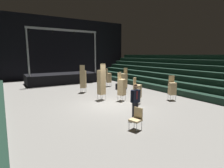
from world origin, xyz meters
The scene contains 14 objects.
ground_plane centered at (0.00, 0.00, -0.05)m, with size 22.00×30.00×0.10m, color slate.
arena_end_wall centered at (0.00, 15.00, 4.00)m, with size 22.00×0.30×8.00m, color black.
bleacher_bank_right centered at (8.38, 1.00, 1.58)m, with size 5.25×24.00×3.15m.
stage_riser centered at (0.00, 10.60, 0.62)m, with size 7.55×3.23×5.74m.
man_with_tie centered at (-0.38, -2.81, 1.00)m, with size 0.57×0.24×1.77m.
chair_stack_front_left centered at (1.14, 0.52, 0.98)m, with size 0.58×0.58×1.96m.
chair_stack_front_right centered at (3.27, 5.87, 0.90)m, with size 0.52×0.52×1.79m.
chair_stack_mid_left centered at (2.93, 2.78, 1.03)m, with size 0.49×0.49×2.05m.
chair_stack_mid_right centered at (0.08, 1.46, 1.28)m, with size 0.50×0.50×2.56m.
chair_stack_mid_centre centered at (4.20, -1.20, 0.86)m, with size 0.58×0.58×1.71m.
chair_stack_rear_left centered at (1.54, -0.64, 0.86)m, with size 0.60×0.60×1.71m.
chair_stack_rear_right centered at (-0.03, 4.45, 1.15)m, with size 0.62×0.62×2.31m.
equipment_road_case centered at (3.49, 3.96, 0.27)m, with size 0.90×0.60×0.55m, color black.
loose_chair_near_man centered at (-1.08, -3.76, 0.53)m, with size 0.55×0.55×0.95m.
Camera 1 is at (-5.70, -9.28, 3.13)m, focal length 28.53 mm.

